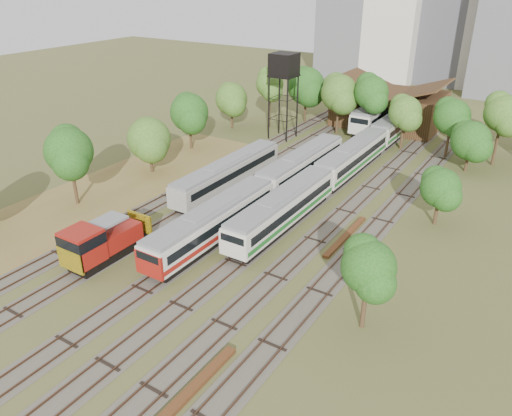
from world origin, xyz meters
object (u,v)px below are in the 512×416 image
Objects in this scene: railcar_green_set at (352,157)px; water_tower at (284,67)px; shunter_locomotive at (99,243)px; railcar_red_set at (263,191)px.

water_tower is at bearing 152.36° from railcar_green_set.
shunter_locomotive is 0.66× the size of water_tower.
water_tower is (-10.18, 22.11, 8.53)m from railcar_red_set.
railcar_green_set is 6.43× the size of shunter_locomotive.
railcar_green_set is at bearing -27.64° from water_tower.
railcar_green_set is at bearing 72.43° from shunter_locomotive.
railcar_green_set is at bearing 74.76° from railcar_red_set.
railcar_red_set is at bearing 70.46° from shunter_locomotive.
water_tower reaches higher than shunter_locomotive.
water_tower reaches higher than railcar_red_set.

